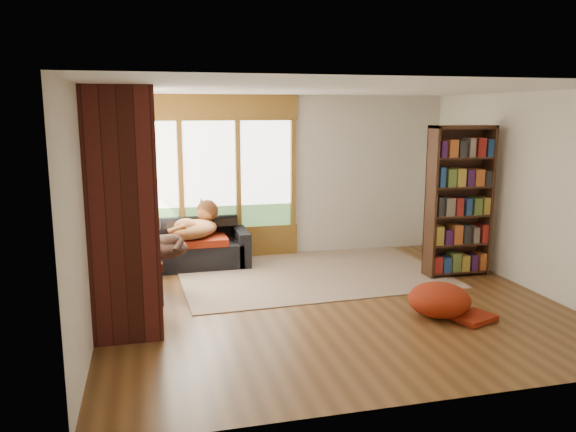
{
  "coord_description": "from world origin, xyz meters",
  "views": [
    {
      "loc": [
        -2.13,
        -6.33,
        2.35
      ],
      "look_at": [
        -0.33,
        0.9,
        0.95
      ],
      "focal_mm": 35.0,
      "sensor_mm": 36.0,
      "label": 1
    }
  ],
  "objects": [
    {
      "name": "pouf",
      "position": [
        1.08,
        -0.73,
        0.21
      ],
      "size": [
        0.9,
        0.9,
        0.39
      ],
      "primitive_type": "ellipsoid",
      "rotation": [
        0.0,
        0.0,
        0.31
      ],
      "color": "#962109",
      "rests_on": "area_rug"
    },
    {
      "name": "bookshelf",
      "position": [
        2.14,
        0.72,
        1.08
      ],
      "size": [
        0.92,
        0.31,
        2.15
      ],
      "color": "#3D2114",
      "rests_on": "ground"
    },
    {
      "name": "dog_brindle",
      "position": [
        -2.05,
        0.99,
        0.77
      ],
      "size": [
        0.89,
        0.97,
        0.47
      ],
      "rotation": [
        0.0,
        0.0,
        2.16
      ],
      "color": "black",
      "rests_on": "sectional_sofa"
    },
    {
      "name": "brick_chimney",
      "position": [
        -2.4,
        -0.35,
        1.3
      ],
      "size": [
        0.7,
        0.7,
        2.6
      ],
      "primitive_type": "cube",
      "color": "#471914",
      "rests_on": "ground"
    },
    {
      "name": "wall_front",
      "position": [
        0.0,
        -2.5,
        1.3
      ],
      "size": [
        5.5,
        0.04,
        2.6
      ],
      "primitive_type": "cube",
      "color": "silver",
      "rests_on": "ground"
    },
    {
      "name": "throw_pillows",
      "position": [
        -1.92,
        1.85,
        0.77
      ],
      "size": [
        1.98,
        1.68,
        0.45
      ],
      "color": "black",
      "rests_on": "sectional_sofa"
    },
    {
      "name": "windows_left",
      "position": [
        -2.72,
        1.2,
        1.35
      ],
      "size": [
        0.1,
        2.62,
        1.9
      ],
      "color": "olive",
      "rests_on": "wall_left"
    },
    {
      "name": "ceiling",
      "position": [
        0.0,
        0.0,
        2.6
      ],
      "size": [
        5.5,
        5.5,
        0.0
      ],
      "primitive_type": "plane",
      "color": "white"
    },
    {
      "name": "wall_right",
      "position": [
        2.75,
        0.0,
        1.3
      ],
      "size": [
        0.04,
        5.0,
        2.6
      ],
      "primitive_type": "cube",
      "color": "silver",
      "rests_on": "ground"
    },
    {
      "name": "sectional_sofa",
      "position": [
        -1.95,
        1.7,
        0.3
      ],
      "size": [
        2.2,
        2.2,
        0.8
      ],
      "rotation": [
        0.0,
        0.0,
        0.02
      ],
      "color": "black",
      "rests_on": "ground"
    },
    {
      "name": "dog_tan",
      "position": [
        -1.46,
        1.95,
        0.78
      ],
      "size": [
        0.96,
        0.94,
        0.47
      ],
      "rotation": [
        0.0,
        0.0,
        0.74
      ],
      "color": "brown",
      "rests_on": "sectional_sofa"
    },
    {
      "name": "floor",
      "position": [
        0.0,
        0.0,
        0.0
      ],
      "size": [
        5.5,
        5.5,
        0.0
      ],
      "primitive_type": "plane",
      "color": "#533117",
      "rests_on": "ground"
    },
    {
      "name": "area_rug",
      "position": [
        0.1,
        1.44,
        0.01
      ],
      "size": [
        3.86,
        3.01,
        0.01
      ],
      "primitive_type": "cube",
      "rotation": [
        0.0,
        0.0,
        0.04
      ],
      "color": "beige",
      "rests_on": "ground"
    },
    {
      "name": "roller_blind",
      "position": [
        -2.69,
        2.03,
        1.75
      ],
      "size": [
        0.03,
        0.72,
        0.9
      ],
      "primitive_type": "cube",
      "color": "#748D52",
      "rests_on": "wall_left"
    },
    {
      "name": "windows_back",
      "position": [
        -1.2,
        2.47,
        1.35
      ],
      "size": [
        2.82,
        0.1,
        1.9
      ],
      "color": "olive",
      "rests_on": "wall_back"
    },
    {
      "name": "wall_back",
      "position": [
        0.0,
        2.5,
        1.3
      ],
      "size": [
        5.5,
        0.04,
        2.6
      ],
      "primitive_type": "cube",
      "color": "silver",
      "rests_on": "ground"
    },
    {
      "name": "wall_left",
      "position": [
        -2.75,
        0.0,
        1.3
      ],
      "size": [
        0.04,
        5.0,
        2.6
      ],
      "primitive_type": "cube",
      "color": "silver",
      "rests_on": "ground"
    }
  ]
}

